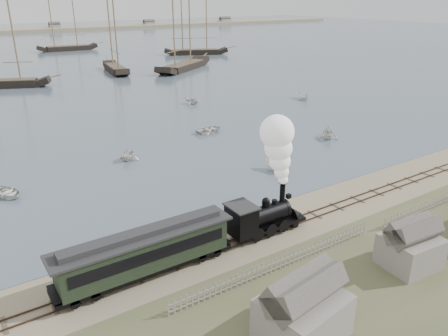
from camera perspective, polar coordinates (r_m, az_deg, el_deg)
ground at (r=42.55m, az=7.96°, el=-5.72°), size 600.00×600.00×0.00m
harbor_water at (r=200.49m, az=-26.96°, el=13.85°), size 600.00×336.00×0.06m
rail_track at (r=41.25m, az=9.80°, el=-6.71°), size 120.00×1.80×0.16m
picket_fence_west at (r=34.33m, az=7.43°, el=-13.00°), size 19.00×0.10×1.20m
picket_fence_east at (r=47.37m, az=25.64°, el=-4.84°), size 15.00×0.10×1.20m
shed_left at (r=29.02m, az=10.05°, el=-20.75°), size 5.00×4.00×4.10m
shed_mid at (r=37.30m, az=22.83°, el=-11.63°), size 4.00×3.50×3.60m
locomotive at (r=37.40m, az=6.81°, el=-1.85°), size 8.02×2.99×9.99m
passenger_coach at (r=32.82m, az=-10.25°, el=-10.57°), size 13.67×2.64×3.32m
beached_dinghy at (r=37.39m, az=-4.73°, el=-8.95°), size 4.41×4.96×0.85m
rowboat_0 at (r=50.29m, az=-26.47°, el=-2.89°), size 4.70×4.09×0.81m
rowboat_1 at (r=56.13m, az=-12.40°, el=1.82°), size 3.93×4.00×1.60m
rowboat_2 at (r=51.79m, az=6.78°, el=0.29°), size 3.44×1.96×1.25m
rowboat_3 at (r=66.30m, az=-1.91°, el=5.07°), size 3.49×4.65×0.92m
rowboat_4 at (r=64.95m, az=13.42°, el=4.55°), size 4.56×4.49×1.82m
rowboat_5 at (r=89.55m, az=10.24°, el=9.29°), size 3.82×1.94×1.41m
rowboat_7 at (r=84.32m, az=-4.19°, el=8.93°), size 4.21×4.00×1.74m
schooner_3 at (r=122.66m, az=-14.35°, el=16.64°), size 6.89×18.61×20.00m
schooner_4 at (r=124.70m, az=-5.39°, el=17.25°), size 23.75×18.99×20.00m
schooner_5 at (r=157.57m, az=-3.75°, el=18.20°), size 22.17×13.44×20.00m
schooner_8 at (r=178.63m, az=-20.12°, el=17.41°), size 21.71×6.12×20.00m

